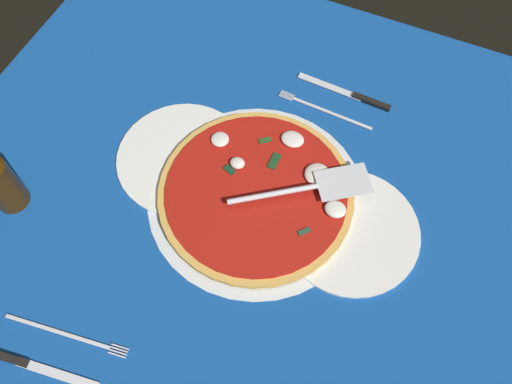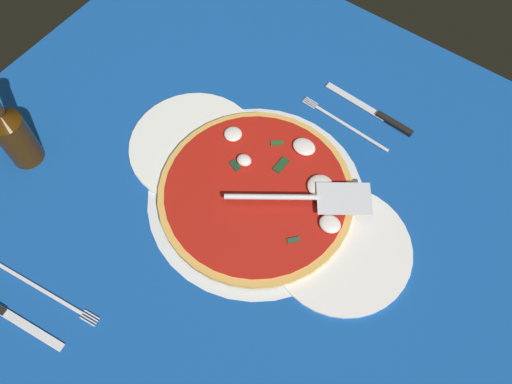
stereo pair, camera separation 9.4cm
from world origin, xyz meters
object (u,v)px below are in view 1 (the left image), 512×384
Objects in this scene: place_setting_far at (339,103)px; place_setting_near at (48,351)px; pizza at (258,192)px; dinner_plate_right at (350,231)px; dinner_plate_left at (183,158)px; pizza_server at (310,188)px.

place_setting_near is at bearing 71.16° from place_setting_far.
dinner_plate_right is at bearing 0.15° from pizza.
pizza is 43.42cm from place_setting_near.
place_setting_near is (-2.75, -40.49, -0.15)cm from dinner_plate_left.
pizza reaches higher than dinner_plate_left.
place_setting_far is at bearing 60.97° from place_setting_near.
place_setting_near is 69.76cm from place_setting_far.
dinner_plate_left is 1.15× the size of place_setting_far.
place_setting_near is at bearing -116.04° from pizza.
pizza is at bearing -179.85° from dinner_plate_right.
dinner_plate_right is at bearing -55.51° from pizza_server.
pizza_server is at bearing 49.26° from place_setting_near.
pizza_server is (24.98, 1.91, 3.51)cm from dinner_plate_left.
place_setting_near is at bearing -133.42° from dinner_plate_right.
place_setting_near and place_setting_far have the same top height.
dinner_plate_left is at bearing 78.56° from place_setting_near.
pizza is 9.61cm from pizza_server.
dinner_plate_left is 1.02× the size of dinner_plate_right.
pizza_server is at bearing 21.42° from pizza.
pizza_server is 1.06× the size of place_setting_far.
dinner_plate_right is 53.75cm from place_setting_near.
dinner_plate_right is 28.27cm from place_setting_far.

